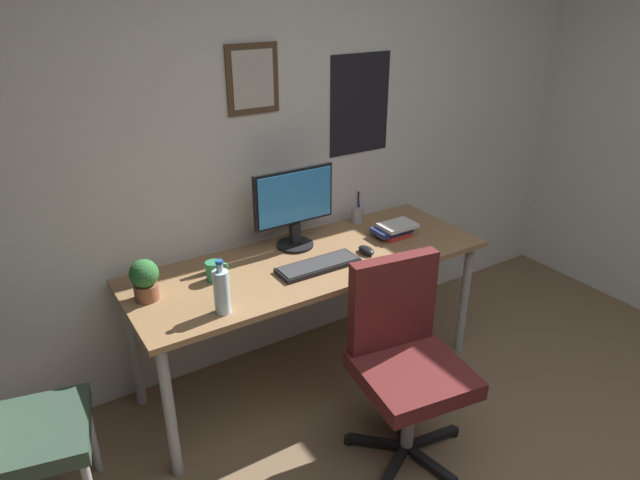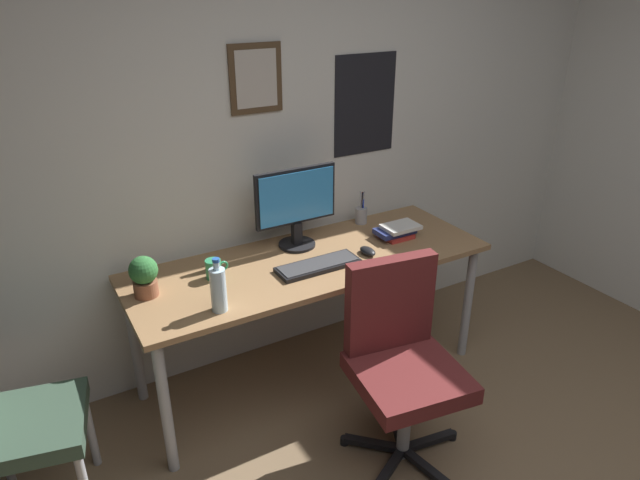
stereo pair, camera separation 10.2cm
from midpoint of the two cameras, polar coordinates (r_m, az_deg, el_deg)
wall_back at (r=3.13m, az=-1.42°, el=11.01°), size 4.40×0.10×2.60m
desk at (r=2.95m, az=0.02°, el=-3.21°), size 1.88×0.68×0.74m
office_chair at (r=2.60m, az=9.28°, el=-11.35°), size 0.57×0.57×0.95m
side_chair at (r=2.58m, az=-28.04°, el=-15.58°), size 0.50×0.50×0.88m
monitor at (r=2.97m, az=-1.46°, el=3.62°), size 0.46×0.20×0.43m
keyboard at (r=2.83m, az=0.85°, el=-2.58°), size 0.43×0.15×0.03m
computer_mouse at (r=2.97m, az=5.81°, el=-1.13°), size 0.06×0.11×0.04m
water_bottle at (r=2.46m, az=-9.07°, el=-4.92°), size 0.07×0.07×0.25m
coffee_mug_near at (r=2.75m, az=-9.63°, el=-2.91°), size 0.11×0.08×0.10m
potted_plant at (r=2.65m, az=-16.33°, el=-3.44°), size 0.13×0.13×0.20m
pen_cup at (r=3.34m, az=5.06°, el=2.59°), size 0.07×0.07×0.20m
book_stack_left at (r=3.18m, az=8.66°, el=0.92°), size 0.24×0.18×0.07m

